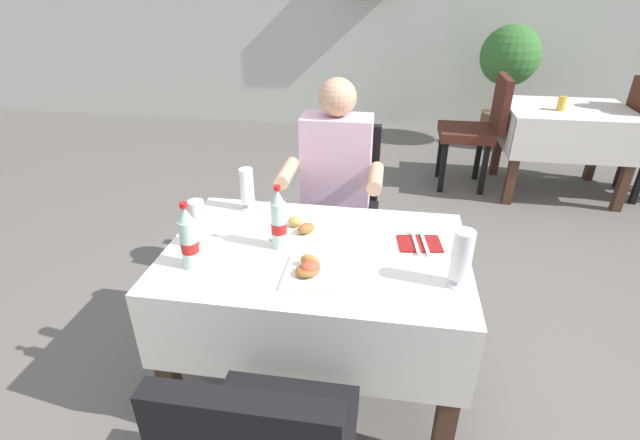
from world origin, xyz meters
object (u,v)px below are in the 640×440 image
at_px(main_dining_table, 316,285).
at_px(background_table_tumbler, 562,103).
at_px(beer_glass_right, 198,223).
at_px(beer_glass_middle, 247,188).
at_px(potted_plant_corner, 507,71).
at_px(plate_far_diner, 305,227).
at_px(beer_glass_left, 461,258).
at_px(plate_near_camera, 312,270).
at_px(background_dining_table, 564,130).
at_px(cola_bottle_secondary, 189,239).
at_px(background_chair_left, 478,126).
at_px(cola_bottle_primary, 279,221).
at_px(chair_far_diner_seat, 339,204).
at_px(seated_diner_far, 335,186).
at_px(napkin_cutlery_set, 420,243).

bearing_deg(main_dining_table, background_table_tumbler, 56.33).
relative_size(beer_glass_right, background_table_tumbler, 1.79).
height_order(beer_glass_middle, potted_plant_corner, potted_plant_corner).
relative_size(plate_far_diner, beer_glass_left, 1.16).
bearing_deg(plate_near_camera, potted_plant_corner, 69.96).
xyz_separation_m(beer_glass_left, background_dining_table, (1.15, 2.63, -0.30)).
bearing_deg(cola_bottle_secondary, background_chair_left, 61.81).
height_order(plate_near_camera, cola_bottle_primary, cola_bottle_primary).
bearing_deg(plate_near_camera, background_dining_table, 57.80).
height_order(main_dining_table, background_table_tumbler, background_table_tumbler).
bearing_deg(main_dining_table, plate_near_camera, -85.01).
bearing_deg(beer_glass_left, chair_far_diner_seat, 119.28).
bearing_deg(seated_diner_far, napkin_cutlery_set, -53.87).
bearing_deg(cola_bottle_secondary, plate_near_camera, 1.64).
relative_size(plate_near_camera, cola_bottle_primary, 0.84).
bearing_deg(beer_glass_left, cola_bottle_primary, 167.15).
height_order(cola_bottle_secondary, potted_plant_corner, potted_plant_corner).
relative_size(chair_far_diner_seat, beer_glass_middle, 4.88).
bearing_deg(napkin_cutlery_set, potted_plant_corner, 74.22).
bearing_deg(seated_diner_far, background_chair_left, 60.90).
bearing_deg(background_chair_left, cola_bottle_primary, -114.65).
relative_size(main_dining_table, cola_bottle_primary, 4.47).
distance_m(plate_near_camera, beer_glass_right, 0.50).
height_order(background_table_tumbler, potted_plant_corner, potted_plant_corner).
relative_size(chair_far_diner_seat, beer_glass_right, 4.92).
xyz_separation_m(beer_glass_left, beer_glass_middle, (-0.90, 0.46, -0.01)).
bearing_deg(beer_glass_left, plate_near_camera, -177.93).
distance_m(cola_bottle_primary, background_dining_table, 3.09).
distance_m(beer_glass_left, beer_glass_right, 1.00).
bearing_deg(seated_diner_far, plate_far_diner, -96.71).
relative_size(beer_glass_right, background_chair_left, 0.20).
relative_size(beer_glass_left, beer_glass_middle, 1.08).
xyz_separation_m(main_dining_table, background_chair_left, (0.99, 2.47, -0.01)).
bearing_deg(chair_far_diner_seat, cola_bottle_primary, -100.59).
bearing_deg(background_table_tumbler, cola_bottle_secondary, -128.25).
xyz_separation_m(chair_far_diner_seat, background_table_tumbler, (1.58, 1.59, 0.24)).
relative_size(cola_bottle_secondary, napkin_cutlery_set, 1.35).
distance_m(chair_far_diner_seat, plate_near_camera, 0.98).
distance_m(seated_diner_far, background_dining_table, 2.47).
bearing_deg(potted_plant_corner, beer_glass_right, -116.94).
xyz_separation_m(chair_far_diner_seat, cola_bottle_secondary, (-0.44, -0.97, 0.30)).
relative_size(beer_glass_middle, background_dining_table, 0.20).
bearing_deg(cola_bottle_secondary, beer_glass_left, 1.87).
xyz_separation_m(cola_bottle_primary, potted_plant_corner, (1.55, 3.63, -0.05)).
bearing_deg(plate_near_camera, beer_glass_right, 164.24).
distance_m(background_dining_table, background_chair_left, 0.69).
xyz_separation_m(beer_glass_left, potted_plant_corner, (0.88, 3.79, -0.04)).
distance_m(beer_glass_left, cola_bottle_secondary, 0.96).
bearing_deg(plate_near_camera, background_table_tumbler, 58.42).
relative_size(beer_glass_right, cola_bottle_secondary, 0.75).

